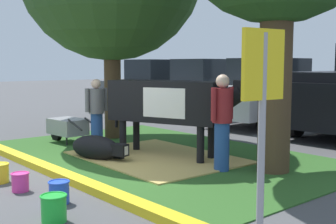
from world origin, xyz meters
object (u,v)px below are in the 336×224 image
Objects in this scene: wheelbarrow at (67,127)px; sedan_red at (158,86)px; cow_holstein at (171,102)px; hatchback_white at (269,92)px; person_handler at (222,120)px; bucket_green at (54,208)px; bucket_pink at (20,181)px; sedan_blue at (207,88)px; calf_lying at (97,148)px; parking_sign at (262,108)px; person_visitor_near at (97,112)px; bucket_blue at (59,192)px.

wheelbarrow is 0.36× the size of sedan_red.
hatchback_white reaches higher than cow_holstein.
bucket_green is at bearing -83.37° from person_handler.
sedan_blue is at bearing 118.92° from bucket_pink.
hatchback_white is at bearing 98.22° from calf_lying.
sedan_red is (-11.41, 8.24, -0.51)m from parking_sign.
parking_sign is (2.90, -2.70, 0.60)m from person_handler.
calf_lying is 9.24m from sedan_red.
person_handler is 3.25m from person_visitor_near.
bucket_green is at bearing -44.84° from sedan_red.
sedan_red reaches higher than bucket_green.
hatchback_white is (0.07, 6.04, 0.17)m from person_visitor_near.
wheelbarrow is 0.36× the size of hatchback_white.
person_visitor_near is at bearing -162.98° from cow_holstein.
cow_holstein is at bearing -37.68° from sedan_red.
person_visitor_near reaches higher than bucket_green.
bucket_pink is (0.28, -3.14, -0.96)m from cow_holstein.
sedan_blue is 2.85m from hatchback_white.
sedan_red and hatchback_white have the same top height.
parking_sign is at bearing 13.44° from bucket_green.
person_visitor_near is 0.34× the size of hatchback_white.
sedan_red is (-8.30, 8.48, 0.83)m from bucket_blue.
parking_sign reaches higher than bucket_pink.
cow_holstein is 2.27× the size of calf_lying.
sedan_blue reaches higher than cow_holstein.
wheelbarrow is 4.95× the size of bucket_green.
parking_sign is at bearing 5.82° from bucket_pink.
sedan_red is (-6.32, 6.70, 0.75)m from calf_lying.
sedan_red reaches higher than bucket_blue.
sedan_red reaches higher than cow_holstein.
sedan_blue is at bearing 175.58° from hatchback_white.
person_handler is at bearing -33.08° from sedan_red.
person_handler reaches higher than calf_lying.
calf_lying is at bearing 119.06° from bucket_pink.
person_handler is 5.13× the size of bucket_green.
hatchback_white reaches higher than person_visitor_near.
bucket_pink is at bearing -174.18° from parking_sign.
wheelbarrow reaches higher than bucket_green.
person_visitor_near is 0.34× the size of sedan_red.
bucket_pink is at bearing -60.94° from calf_lying.
person_handler is at bearing -43.80° from sedan_blue.
sedan_red is (-7.41, 8.65, 0.84)m from bucket_pink.
calf_lying is at bearing -61.12° from sedan_blue.
wheelbarrow is 7.62m from sedan_red.
person_visitor_near is at bearing 160.41° from parking_sign.
cow_holstein reaches higher than bucket_blue.
person_visitor_near is 4.67× the size of bucket_green.
parking_sign is 12.26m from sedan_blue.
wheelbarrow is at bearing -99.70° from hatchback_white.
wheelbarrow is at bearing -55.56° from sedan_red.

